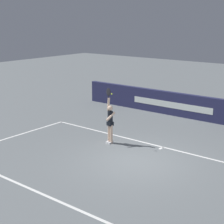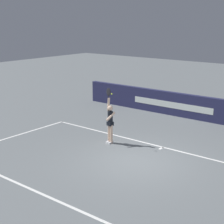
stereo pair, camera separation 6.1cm
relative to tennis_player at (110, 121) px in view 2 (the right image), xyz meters
The scene contains 5 objects.
ground_plane 2.44m from the tennis_player, 24.93° to the right, with size 60.00×60.00×0.00m, color slate.
court_lines 2.95m from the tennis_player, 43.40° to the right, with size 11.99×5.85×0.00m.
back_wall 5.97m from the tennis_player, 70.17° to the left, with size 15.66×0.28×1.26m.
tennis_player is the anchor object (origin of this frame).
tennis_ball 1.28m from the tennis_player, 41.14° to the right, with size 0.07×0.07×0.07m.
Camera 2 is at (6.89, -10.19, 5.11)m, focal length 57.31 mm.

